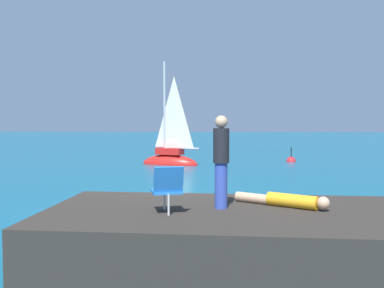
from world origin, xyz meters
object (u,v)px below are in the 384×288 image
Objects in this scene: person_sunbather at (285,200)px; marker_buoy at (291,161)px; sailboat_near at (170,158)px; person_standing at (221,159)px; beach_chair at (167,187)px.

person_sunbather is 18.47m from marker_buoy.
sailboat_near is 3.86× the size of person_standing.
sailboat_near reaches higher than person_sunbather.
person_sunbather is at bearing -159.14° from person_standing.
beach_chair is (2.16, -16.59, 1.02)m from sailboat_near.
sailboat_near is 16.76m from beach_chair.
person_sunbather is 1.98× the size of beach_chair.
sailboat_near is at bearing -9.12° from beach_chair.
person_sunbather is (4.17, -15.87, 0.69)m from sailboat_near.
sailboat_near is 5.53× the size of marker_buoy.
marker_buoy is (4.80, 18.95, -1.35)m from beach_chair.
person_sunbather is 1.40× the size of marker_buoy.
person_standing is 1.09m from beach_chair.
marker_buoy is at bearing -144.43° from sailboat_near.
person_sunbather is 1.38m from person_standing.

